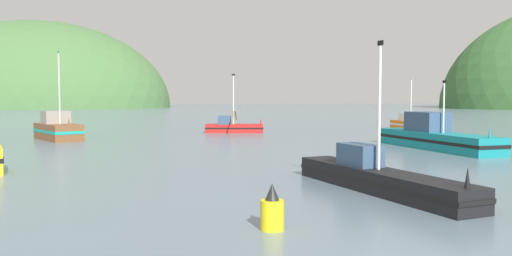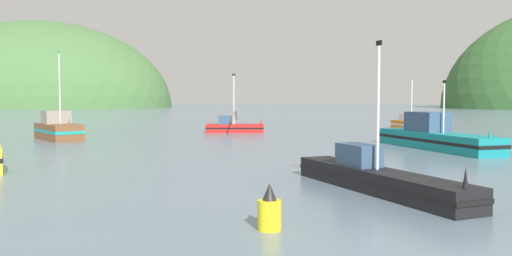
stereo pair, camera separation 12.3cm
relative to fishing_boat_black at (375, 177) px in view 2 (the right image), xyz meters
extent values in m
ellipsoid|color=#47703D|center=(-62.66, 180.21, -0.58)|extent=(97.39, 77.91, 64.74)
cube|color=black|center=(0.04, -0.13, -0.12)|extent=(4.28, 10.11, 0.91)
cube|color=black|center=(0.04, -0.13, -0.07)|extent=(4.33, 10.22, 0.16)
cone|color=black|center=(1.30, -4.58, 0.69)|extent=(0.25, 0.25, 0.70)
cube|color=#334C6B|center=(-0.32, 1.12, 0.81)|extent=(1.64, 2.24, 0.94)
cylinder|color=silver|center=(0.04, -0.13, 2.85)|extent=(0.12, 0.12, 5.03)
cube|color=black|center=(0.04, -0.13, 5.48)|extent=(0.13, 0.35, 0.20)
cube|color=#147F84|center=(10.75, 15.64, 0.05)|extent=(4.34, 12.08, 1.25)
cube|color=black|center=(10.75, 15.64, 0.11)|extent=(4.38, 12.20, 0.23)
cone|color=#147F84|center=(11.62, 10.27, 1.03)|extent=(0.23, 0.23, 0.70)
cube|color=#334C6B|center=(10.58, 16.74, 1.42)|extent=(2.48, 3.54, 1.49)
cylinder|color=silver|center=(10.88, 14.84, 2.50)|extent=(0.12, 0.12, 3.64)
cube|color=black|center=(10.88, 14.84, 4.44)|extent=(0.09, 0.36, 0.20)
cube|color=red|center=(-2.51, 35.44, -0.12)|extent=(6.52, 2.95, 0.91)
cube|color=black|center=(-2.51, 35.44, -0.07)|extent=(6.58, 2.98, 0.16)
cone|color=red|center=(0.35, 35.03, 0.69)|extent=(0.23, 0.23, 0.70)
cube|color=#334C6B|center=(-3.58, 35.59, 0.80)|extent=(1.56, 1.82, 0.91)
cylinder|color=silver|center=(-2.62, 35.45, 2.99)|extent=(0.12, 0.12, 5.30)
cube|color=black|center=(-2.62, 35.45, 5.76)|extent=(0.36, 0.08, 0.20)
cylinder|color=#997F4C|center=(-2.10, 38.28, 1.24)|extent=(0.64, 3.68, 1.32)
cylinder|color=#997F4C|center=(-2.91, 32.59, 1.24)|extent=(0.64, 3.68, 1.32)
cube|color=orange|center=(18.87, 37.09, -0.05)|extent=(2.54, 7.25, 1.05)
cube|color=white|center=(18.87, 37.09, 0.00)|extent=(2.56, 7.33, 0.19)
cone|color=orange|center=(19.08, 33.82, 0.82)|extent=(0.21, 0.21, 0.70)
cube|color=silver|center=(18.79, 38.34, 0.93)|extent=(1.60, 1.42, 0.92)
cylinder|color=silver|center=(18.85, 37.38, 2.93)|extent=(0.12, 0.12, 4.93)
cube|color=white|center=(18.85, 37.38, 5.52)|extent=(0.05, 0.36, 0.20)
cube|color=brown|center=(-19.35, 28.05, 0.16)|extent=(5.48, 6.85, 1.47)
cube|color=teal|center=(-19.35, 28.05, 0.23)|extent=(5.53, 6.92, 0.26)
cone|color=brown|center=(-17.82, 25.50, 1.24)|extent=(0.27, 0.27, 0.70)
cube|color=gray|center=(-19.65, 28.55, 1.47)|extent=(2.82, 2.68, 1.16)
cylinder|color=silver|center=(-19.03, 27.52, 4.05)|extent=(0.12, 0.12, 6.32)
cube|color=teal|center=(-19.03, 27.52, 7.33)|extent=(0.21, 0.32, 0.20)
cylinder|color=yellow|center=(-5.30, -5.45, -0.14)|extent=(0.69, 0.69, 0.88)
cone|color=black|center=(-5.30, -5.45, 0.55)|extent=(0.42, 0.42, 0.50)
camera|label=1|loc=(-7.75, -19.73, 3.29)|focal=35.38mm
camera|label=2|loc=(-7.62, -19.75, 3.29)|focal=35.38mm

